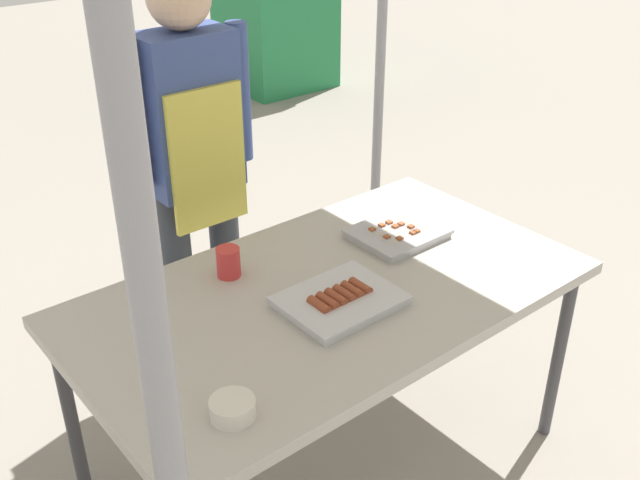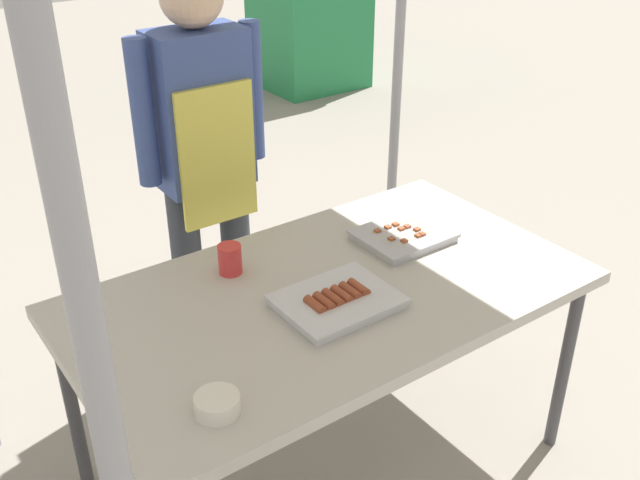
# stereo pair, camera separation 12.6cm
# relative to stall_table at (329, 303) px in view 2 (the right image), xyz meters

# --- Properties ---
(ground_plane) EXTENTS (18.00, 18.00, 0.00)m
(ground_plane) POSITION_rel_stall_table_xyz_m (0.00, 0.00, -0.70)
(ground_plane) COLOR gray
(stall_table) EXTENTS (1.60, 0.90, 0.75)m
(stall_table) POSITION_rel_stall_table_xyz_m (0.00, 0.00, 0.00)
(stall_table) COLOR #B7B2A8
(stall_table) RESTS_ON ground
(tray_grilled_sausages) EXTENTS (0.35, 0.27, 0.05)m
(tray_grilled_sausages) POSITION_rel_stall_table_xyz_m (-0.04, -0.09, 0.07)
(tray_grilled_sausages) COLOR silver
(tray_grilled_sausages) RESTS_ON stall_table
(tray_meat_skewers) EXTENTS (0.31, 0.25, 0.04)m
(tray_meat_skewers) POSITION_rel_stall_table_xyz_m (0.39, 0.10, 0.07)
(tray_meat_skewers) COLOR #ADADB2
(tray_meat_skewers) RESTS_ON stall_table
(condiment_bowl) EXTENTS (0.11, 0.11, 0.05)m
(condiment_bowl) POSITION_rel_stall_table_xyz_m (-0.55, -0.29, 0.08)
(condiment_bowl) COLOR silver
(condiment_bowl) RESTS_ON stall_table
(drink_cup_near_edge) EXTENTS (0.08, 0.08, 0.10)m
(drink_cup_near_edge) POSITION_rel_stall_table_xyz_m (-0.20, 0.26, 0.10)
(drink_cup_near_edge) COLOR red
(drink_cup_near_edge) RESTS_ON stall_table
(vendor_woman) EXTENTS (0.52, 0.23, 1.63)m
(vendor_woman) POSITION_rel_stall_table_xyz_m (-0.01, 0.78, 0.27)
(vendor_woman) COLOR #333842
(vendor_woman) RESTS_ON ground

